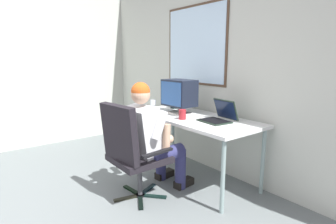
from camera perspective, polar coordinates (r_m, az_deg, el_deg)
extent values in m
cube|color=#B7BBB0|center=(3.34, 12.07, 8.69)|extent=(5.17, 0.06, 2.57)
cube|color=#4C3828|center=(3.66, 5.77, 13.78)|extent=(1.09, 0.01, 1.02)
cube|color=silver|center=(3.66, 5.72, 13.78)|extent=(1.03, 0.02, 0.96)
cylinder|color=gray|center=(3.67, -6.56, -5.61)|extent=(0.04, 0.04, 0.72)
cylinder|color=gray|center=(2.58, 11.45, -13.21)|extent=(0.04, 0.04, 0.72)
cylinder|color=gray|center=(4.01, 1.06, -4.09)|extent=(0.04, 0.04, 0.72)
cylinder|color=gray|center=(3.04, 19.28, -9.77)|extent=(0.04, 0.04, 0.72)
cube|color=silver|center=(3.17, 5.18, -1.25)|extent=(1.63, 0.74, 0.03)
cube|color=black|center=(3.08, -7.52, -16.01)|extent=(0.28, 0.07, 0.02)
cube|color=black|center=(2.94, -8.55, -17.41)|extent=(0.10, 0.28, 0.02)
cube|color=black|center=(2.86, -5.77, -18.27)|extent=(0.26, 0.18, 0.02)
cube|color=black|center=(2.95, -3.13, -17.25)|extent=(0.24, 0.22, 0.02)
cube|color=black|center=(3.09, -4.34, -15.91)|extent=(0.15, 0.27, 0.02)
cylinder|color=black|center=(2.98, -5.86, -16.95)|extent=(0.10, 0.10, 0.02)
cylinder|color=#3F3F44|center=(2.89, -5.94, -13.49)|extent=(0.05, 0.05, 0.38)
cube|color=black|center=(2.81, -6.03, -9.63)|extent=(0.52, 0.52, 0.06)
cube|color=black|center=(2.60, -10.17, -4.48)|extent=(0.50, 0.17, 0.55)
cube|color=black|center=(2.57, -2.25, -8.56)|extent=(0.09, 0.36, 0.02)
cube|color=black|center=(2.99, -9.36, -5.85)|extent=(0.09, 0.36, 0.02)
cylinder|color=navy|center=(2.83, -0.22, -8.82)|extent=(0.19, 0.42, 0.15)
cylinder|color=navy|center=(3.04, 2.61, -11.87)|extent=(0.12, 0.12, 0.45)
cube|color=black|center=(3.16, 3.36, -14.62)|extent=(0.12, 0.25, 0.08)
cylinder|color=navy|center=(3.06, -4.38, -7.31)|extent=(0.19, 0.42, 0.15)
cylinder|color=navy|center=(3.26, -1.52, -10.28)|extent=(0.12, 0.12, 0.45)
cube|color=black|center=(3.36, -0.72, -12.93)|extent=(0.12, 0.25, 0.08)
cube|color=silver|center=(2.74, -5.61, -4.08)|extent=(0.41, 0.32, 0.52)
sphere|color=tan|center=(2.67, -5.76, 3.66)|extent=(0.19, 0.19, 0.19)
sphere|color=#C5511B|center=(2.67, -5.77, 4.30)|extent=(0.19, 0.19, 0.19)
cylinder|color=silver|center=(2.59, -1.77, -2.78)|extent=(0.11, 0.20, 0.29)
cylinder|color=tan|center=(2.68, -0.33, -5.33)|extent=(0.08, 0.09, 0.26)
sphere|color=tan|center=(2.71, 0.28, -5.69)|extent=(0.09, 0.09, 0.09)
cylinder|color=silver|center=(2.92, -7.53, -1.25)|extent=(0.11, 0.19, 0.29)
cylinder|color=tan|center=(3.02, -5.35, -1.74)|extent=(0.09, 0.12, 0.27)
sphere|color=tan|center=(3.06, -4.03, -0.29)|extent=(0.09, 0.09, 0.09)
cube|color=beige|center=(3.33, 2.34, -0.16)|extent=(0.28, 0.23, 0.02)
cylinder|color=beige|center=(3.32, 2.35, 0.67)|extent=(0.04, 0.04, 0.08)
cube|color=black|center=(3.29, 2.38, 4.06)|extent=(0.40, 0.28, 0.32)
cube|color=#264C8C|center=(3.21, 0.57, 3.87)|extent=(0.36, 0.02, 0.28)
cube|color=black|center=(2.93, 9.68, -1.92)|extent=(0.34, 0.27, 0.02)
cube|color=black|center=(2.92, 9.69, -1.73)|extent=(0.30, 0.24, 0.00)
cube|color=black|center=(3.01, 12.03, 0.58)|extent=(0.32, 0.12, 0.22)
cube|color=#0F1933|center=(3.00, 11.91, 0.50)|extent=(0.30, 0.10, 0.19)
cylinder|color=silver|center=(3.45, -3.15, 0.09)|extent=(0.06, 0.06, 0.00)
cylinder|color=silver|center=(3.44, -3.16, 0.77)|extent=(0.01, 0.01, 0.08)
cylinder|color=silver|center=(3.43, -3.17, 1.99)|extent=(0.07, 0.07, 0.07)
cylinder|color=#54161B|center=(3.43, -3.17, 1.61)|extent=(0.06, 0.06, 0.02)
cube|color=black|center=(3.66, 1.34, 1.96)|extent=(0.07, 0.09, 0.16)
cylinder|color=#333338|center=(3.63, 0.77, 2.26)|extent=(0.05, 0.01, 0.05)
cylinder|color=maroon|center=(3.01, 3.04, -0.52)|extent=(0.08, 0.08, 0.11)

